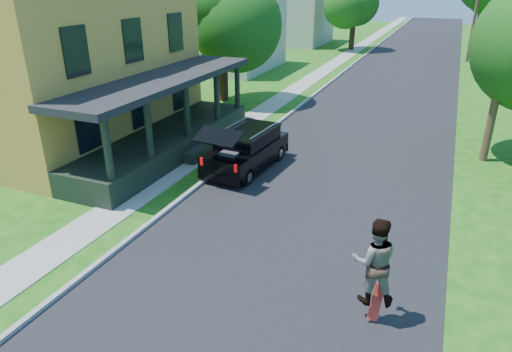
% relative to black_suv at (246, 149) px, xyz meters
% --- Properties ---
extents(ground, '(140.00, 140.00, 0.00)m').
position_rel_black_suv_xyz_m(ground, '(3.20, -5.77, -0.77)').
color(ground, '#115010').
rests_on(ground, ground).
extents(street, '(8.00, 120.00, 0.02)m').
position_rel_black_suv_xyz_m(street, '(3.20, 14.23, -0.77)').
color(street, black).
rests_on(street, ground).
extents(curb, '(0.15, 120.00, 0.12)m').
position_rel_black_suv_xyz_m(curb, '(-0.85, 14.23, -0.77)').
color(curb, gray).
rests_on(curb, ground).
extents(sidewalk, '(1.30, 120.00, 0.03)m').
position_rel_black_suv_xyz_m(sidewalk, '(-2.40, 14.23, -0.77)').
color(sidewalk, gray).
rests_on(sidewalk, ground).
extents(front_walk, '(6.50, 1.20, 0.03)m').
position_rel_black_suv_xyz_m(front_walk, '(-6.30, 0.23, -0.77)').
color(front_walk, gray).
rests_on(front_walk, ground).
extents(main_house, '(15.56, 15.56, 10.10)m').
position_rel_black_suv_xyz_m(main_house, '(-9.60, 0.22, 4.15)').
color(main_house, gold).
rests_on(main_house, ground).
extents(neighbor_house_mid, '(12.78, 12.78, 8.30)m').
position_rel_black_suv_xyz_m(neighbor_house_mid, '(-10.30, 18.23, 3.42)').
color(neighbor_house_mid, '#B1AD9D').
rests_on(neighbor_house_mid, ground).
extents(neighbor_house_far, '(12.78, 12.78, 8.30)m').
position_rel_black_suv_xyz_m(neighbor_house_far, '(-10.30, 34.23, 3.42)').
color(neighbor_house_far, '#B1AD9D').
rests_on(neighbor_house_far, ground).
extents(black_suv, '(1.96, 4.44, 2.02)m').
position_rel_black_suv_xyz_m(black_suv, '(0.00, 0.00, 0.00)').
color(black_suv, black).
rests_on(black_suv, ground).
extents(skateboarder, '(1.08, 0.94, 1.90)m').
position_rel_black_suv_xyz_m(skateboarder, '(5.70, -6.49, 0.64)').
color(skateboarder, black).
rests_on(skateboarder, ground).
extents(skateboard, '(0.27, 0.38, 0.79)m').
position_rel_black_suv_xyz_m(skateboard, '(5.83, -6.50, -0.35)').
color(skateboard, '#B11B0F').
rests_on(skateboard, ground).
extents(tree_left_mid, '(6.86, 6.54, 7.84)m').
position_rel_black_suv_xyz_m(tree_left_mid, '(-5.51, 9.01, 4.25)').
color(tree_left_mid, black).
rests_on(tree_left_mid, ground).
extents(utility_pole_near, '(1.82, 0.31, 9.15)m').
position_rel_black_suv_xyz_m(utility_pole_near, '(8.24, 4.39, 3.96)').
color(utility_pole_near, '#4E3924').
rests_on(utility_pole_near, ground).
extents(utility_pole_far, '(1.55, 0.38, 8.28)m').
position_rel_black_suv_xyz_m(utility_pole_far, '(7.70, 28.79, 3.51)').
color(utility_pole_far, '#4E3924').
rests_on(utility_pole_far, ground).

